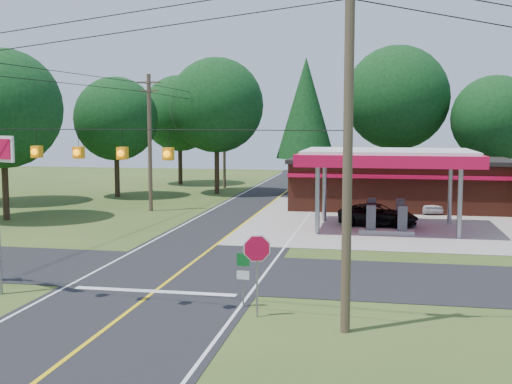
% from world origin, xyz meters
% --- Properties ---
extents(ground, '(120.00, 120.00, 0.00)m').
position_xyz_m(ground, '(0.00, 0.00, 0.00)').
color(ground, '#2F491A').
rests_on(ground, ground).
extents(main_highway, '(8.00, 120.00, 0.02)m').
position_xyz_m(main_highway, '(0.00, 0.00, 0.01)').
color(main_highway, black).
rests_on(main_highway, ground).
extents(cross_road, '(70.00, 7.00, 0.02)m').
position_xyz_m(cross_road, '(0.00, 0.00, 0.01)').
color(cross_road, black).
rests_on(cross_road, ground).
extents(lane_center_yellow, '(0.15, 110.00, 0.00)m').
position_xyz_m(lane_center_yellow, '(0.00, 0.00, 0.03)').
color(lane_center_yellow, yellow).
rests_on(lane_center_yellow, main_highway).
extents(gas_canopy, '(10.60, 7.40, 4.88)m').
position_xyz_m(gas_canopy, '(9.00, 13.00, 4.27)').
color(gas_canopy, gray).
rests_on(gas_canopy, ground).
extents(convenience_store, '(16.40, 7.55, 3.80)m').
position_xyz_m(convenience_store, '(10.00, 22.98, 1.92)').
color(convenience_store, '#5D281A').
rests_on(convenience_store, ground).
extents(utility_pole_near_right, '(1.80, 0.30, 11.50)m').
position_xyz_m(utility_pole_near_right, '(7.50, -7.00, 5.96)').
color(utility_pole_near_right, '#473828').
rests_on(utility_pole_near_right, ground).
extents(utility_pole_far_left, '(1.80, 0.30, 10.00)m').
position_xyz_m(utility_pole_far_left, '(-8.00, 18.00, 5.20)').
color(utility_pole_far_left, '#473828').
rests_on(utility_pole_far_left, ground).
extents(utility_pole_north, '(0.30, 0.30, 9.50)m').
position_xyz_m(utility_pole_north, '(-6.50, 35.00, 4.75)').
color(utility_pole_north, '#473828').
rests_on(utility_pole_north, ground).
extents(overhead_beacons, '(17.04, 2.04, 1.03)m').
position_xyz_m(overhead_beacons, '(-1.00, -6.00, 6.21)').
color(overhead_beacons, black).
rests_on(overhead_beacons, ground).
extents(treeline_backdrop, '(70.27, 51.59, 13.30)m').
position_xyz_m(treeline_backdrop, '(0.82, 24.01, 7.49)').
color(treeline_backdrop, '#332316').
rests_on(treeline_backdrop, ground).
extents(suv_car, '(5.38, 5.38, 1.38)m').
position_xyz_m(suv_car, '(8.50, 14.10, 0.69)').
color(suv_car, black).
rests_on(suv_car, ground).
extents(sedan_car, '(4.48, 4.48, 1.27)m').
position_xyz_m(sedan_car, '(12.00, 21.00, 0.64)').
color(sedan_car, white).
rests_on(sedan_car, ground).
extents(octagonal_stop_sign, '(0.93, 0.35, 2.84)m').
position_xyz_m(octagonal_stop_sign, '(4.50, -6.01, 2.15)').
color(octagonal_stop_sign, gray).
rests_on(octagonal_stop_sign, ground).
extents(route_sign_post, '(0.46, 0.10, 2.24)m').
position_xyz_m(route_sign_post, '(3.80, -4.94, 1.33)').
color(route_sign_post, gray).
rests_on(route_sign_post, ground).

